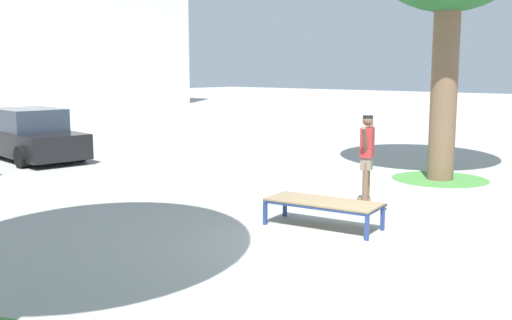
# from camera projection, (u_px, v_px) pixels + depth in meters

# --- Properties ---
(ground_plane) EXTENTS (120.00, 120.00, 0.00)m
(ground_plane) POSITION_uv_depth(u_px,v_px,m) (355.00, 243.00, 9.17)
(ground_plane) COLOR #A8A8A3
(skate_box) EXTENTS (1.07, 2.00, 0.46)m
(skate_box) POSITION_uv_depth(u_px,v_px,m) (323.00, 203.00, 10.04)
(skate_box) COLOR navy
(skate_box) RESTS_ON ground
(skateboard) EXTENTS (0.49, 0.82, 0.09)m
(skateboard) POSITION_uv_depth(u_px,v_px,m) (366.00, 204.00, 11.49)
(skateboard) COLOR black
(skateboard) RESTS_ON ground
(skater) EXTENTS (0.95, 0.45, 1.69)m
(skater) POSITION_uv_depth(u_px,v_px,m) (367.00, 153.00, 11.34)
(skater) COLOR brown
(skater) RESTS_ON skateboard
(grass_patch_near_right) EXTENTS (2.28, 2.28, 0.01)m
(grass_patch_near_right) POSITION_uv_depth(u_px,v_px,m) (440.00, 179.00, 14.55)
(grass_patch_near_right) COLOR #47893D
(grass_patch_near_right) RESTS_ON ground
(car_black) EXTENTS (2.22, 4.34, 1.50)m
(car_black) POSITION_uv_depth(u_px,v_px,m) (31.00, 136.00, 17.64)
(car_black) COLOR black
(car_black) RESTS_ON ground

